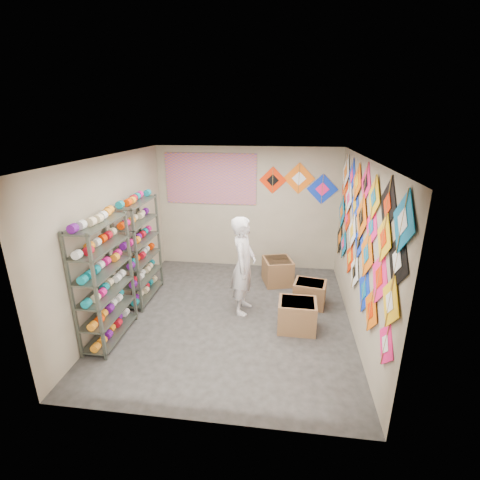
# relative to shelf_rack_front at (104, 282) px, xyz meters

# --- Properties ---
(ground) EXTENTS (4.50, 4.50, 0.00)m
(ground) POSITION_rel_shelf_rack_front_xyz_m (1.78, 0.85, -0.95)
(ground) COLOR #2A2825
(room_walls) EXTENTS (4.50, 4.50, 4.50)m
(room_walls) POSITION_rel_shelf_rack_front_xyz_m (1.78, 0.85, 0.69)
(room_walls) COLOR tan
(room_walls) RESTS_ON ground
(shelf_rack_front) EXTENTS (0.40, 1.10, 1.90)m
(shelf_rack_front) POSITION_rel_shelf_rack_front_xyz_m (0.00, 0.00, 0.00)
(shelf_rack_front) COLOR #4C5147
(shelf_rack_front) RESTS_ON ground
(shelf_rack_back) EXTENTS (0.40, 1.10, 1.90)m
(shelf_rack_back) POSITION_rel_shelf_rack_front_xyz_m (0.00, 1.30, 0.00)
(shelf_rack_back) COLOR #4C5147
(shelf_rack_back) RESTS_ON ground
(string_spools) EXTENTS (0.12, 2.36, 0.12)m
(string_spools) POSITION_rel_shelf_rack_front_xyz_m (-0.00, 0.65, 0.10)
(string_spools) COLOR #FF1387
(string_spools) RESTS_ON ground
(kite_wall_display) EXTENTS (0.06, 4.26, 2.09)m
(kite_wall_display) POSITION_rel_shelf_rack_front_xyz_m (3.76, 0.86, 0.71)
(kite_wall_display) COLOR #FF186C
(kite_wall_display) RESTS_ON room_walls
(back_wall_kites) EXTENTS (1.67, 0.02, 0.88)m
(back_wall_kites) POSITION_rel_shelf_rack_front_xyz_m (2.90, 3.09, 1.01)
(back_wall_kites) COLOR #EF2801
(back_wall_kites) RESTS_ON room_walls
(poster) EXTENTS (2.00, 0.01, 1.10)m
(poster) POSITION_rel_shelf_rack_front_xyz_m (0.98, 3.08, 1.05)
(poster) COLOR #78479A
(poster) RESTS_ON room_walls
(shopkeeper) EXTENTS (0.71, 0.54, 1.73)m
(shopkeeper) POSITION_rel_shelf_rack_front_xyz_m (1.95, 1.07, -0.08)
(shopkeeper) COLOR silver
(shopkeeper) RESTS_ON ground
(carton_a) EXTENTS (0.61, 0.51, 0.50)m
(carton_a) POSITION_rel_shelf_rack_front_xyz_m (2.88, 0.60, -0.70)
(carton_a) COLOR brown
(carton_a) RESTS_ON ground
(carton_b) EXTENTS (0.63, 0.55, 0.46)m
(carton_b) POSITION_rel_shelf_rack_front_xyz_m (3.12, 1.42, -0.72)
(carton_b) COLOR brown
(carton_b) RESTS_ON ground
(carton_c) EXTENTS (0.69, 0.73, 0.52)m
(carton_c) POSITION_rel_shelf_rack_front_xyz_m (2.52, 2.26, -0.69)
(carton_c) COLOR brown
(carton_c) RESTS_ON ground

